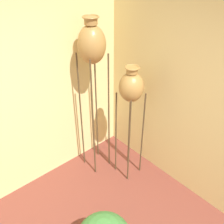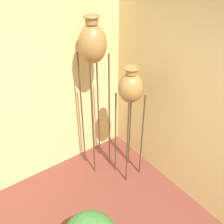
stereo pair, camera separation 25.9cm
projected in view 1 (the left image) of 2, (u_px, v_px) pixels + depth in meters
The scene contains 2 objects.
vase_stand_tall at pixel (92, 48), 3.02m from camera, with size 0.33×0.33×2.17m.
vase_stand_medium at pixel (131, 89), 3.15m from camera, with size 0.30×0.30×1.65m.
Camera 1 is at (-0.37, -0.64, 2.85)m, focal length 42.00 mm.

